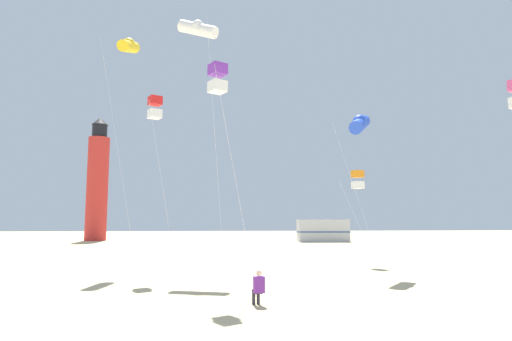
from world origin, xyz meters
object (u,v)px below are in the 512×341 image
Objects in this scene: kite_box_scarlet at (155,108)px; kite_tube_gold at (129,46)px; kite_tube_white at (198,29)px; lighthouse_distant at (97,182)px; kite_box_orange at (358,180)px; kite_box_violet at (218,79)px; kite_tube_blue at (360,124)px; rv_van_silver at (323,231)px; kite_flyer_standing at (258,286)px.

kite_box_scarlet is 6.28m from kite_tube_gold.
kite_tube_gold is at bearing 122.14° from kite_box_scarlet.
kite_tube_white is 39.32m from lighthouse_distant.
kite_box_violet is at bearing -132.06° from kite_box_orange.
lighthouse_distant is at bearing 110.93° from kite_box_violet.
kite_box_scarlet reaches higher than kite_box_violet.
kite_box_orange is (1.27, 4.41, -2.57)m from kite_tube_blue.
kite_box_orange is 0.41× the size of kite_tube_white.
kite_tube_gold is at bearing -122.72° from rv_van_silver.
kite_tube_blue is 33.13m from rv_van_silver.
rv_van_silver is (13.27, 37.34, -6.92)m from kite_box_violet.
lighthouse_distant is (-16.43, 42.96, -0.48)m from kite_box_violet.
lighthouse_distant is (-17.84, 45.17, 7.22)m from kite_flyer_standing.
kite_box_violet reaches higher than kite_tube_blue.
lighthouse_distant is at bearing 170.03° from rv_van_silver.
kite_tube_gold is 0.83× the size of lighthouse_distant.
kite_flyer_standing is 16.29m from kite_tube_white.
kite_box_violet is at bearing -59.36° from kite_box_scarlet.
kite_flyer_standing is 14.84m from kite_box_orange.
kite_box_orange reaches higher than rv_van_silver.
kite_tube_white is 0.86× the size of lighthouse_distant.
kite_tube_gold reaches higher than kite_box_violet.
kite_tube_blue reaches higher than rv_van_silver.
kite_box_orange is at bearing -52.75° from lighthouse_distant.
kite_box_scarlet is at bearing 120.64° from kite_box_violet.
kite_box_scarlet is at bearing 179.32° from kite_tube_blue.
kite_box_orange is 16.35m from kite_tube_gold.
kite_box_scarlet reaches higher than rv_van_silver.
kite_tube_blue is 0.60× the size of kite_tube_white.
kite_flyer_standing is 0.07× the size of lighthouse_distant.
kite_box_violet is 0.98× the size of kite_box_scarlet.
kite_tube_blue is 10.81m from kite_box_scarlet.
kite_tube_white reaches higher than kite_tube_blue.
kite_box_violet reaches higher than rv_van_silver.
kite_tube_gold reaches higher than rv_van_silver.
rv_van_silver is at bearing 70.43° from kite_box_violet.
kite_tube_white reaches higher than kite_box_violet.
kite_tube_blue is 10.66m from kite_tube_white.
kite_tube_gold is (-6.86, 11.21, 12.63)m from kite_flyer_standing.
kite_tube_blue is at bearing -140.89° from kite_flyer_standing.
kite_flyer_standing is at bearing -58.53° from kite_tube_gold.
kite_tube_gold is at bearing 156.81° from kite_tube_white.
kite_tube_gold is (-14.27, -0.77, 7.95)m from kite_box_orange.
kite_tube_gold is (-5.46, 9.00, 4.93)m from kite_box_violet.
kite_tube_white is at bearing -86.30° from kite_flyer_standing.
kite_tube_gold is (-12.99, 3.64, 5.38)m from kite_tube_blue.
kite_tube_gold is at bearing -70.39° from kite_flyer_standing.
kite_box_scarlet is (-10.79, 0.13, 0.66)m from kite_tube_blue.
kite_box_violet is 40.23m from rv_van_silver.
lighthouse_distant is (-23.97, 37.60, -0.02)m from kite_tube_blue.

